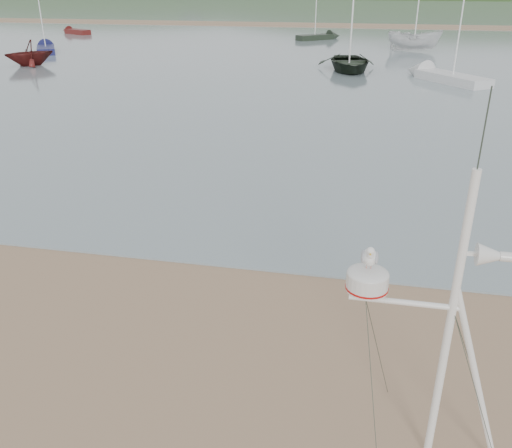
% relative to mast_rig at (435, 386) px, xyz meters
% --- Properties ---
extents(ground, '(560.00, 560.00, 0.00)m').
position_rel_mast_rig_xyz_m(ground, '(-4.21, 0.34, -1.14)').
color(ground, '#87684E').
rests_on(ground, ground).
extents(water, '(560.00, 256.00, 0.04)m').
position_rel_mast_rig_xyz_m(water, '(-4.21, 132.34, -1.12)').
color(water, gray).
rests_on(water, ground).
extents(sandbar, '(560.00, 7.00, 0.07)m').
position_rel_mast_rig_xyz_m(sandbar, '(-4.21, 70.34, -1.07)').
color(sandbar, '#87684E').
rests_on(sandbar, water).
extents(hill_ridge, '(620.00, 180.00, 80.00)m').
position_rel_mast_rig_xyz_m(hill_ridge, '(14.31, 235.34, -20.84)').
color(hill_ridge, '#1F3616').
rests_on(hill_ridge, ground).
extents(mast_rig, '(2.10, 2.24, 4.74)m').
position_rel_mast_rig_xyz_m(mast_rig, '(0.00, 0.00, 0.00)').
color(mast_rig, white).
rests_on(mast_rig, ground).
extents(boat_dark, '(3.97, 1.72, 5.38)m').
position_rel_mast_rig_xyz_m(boat_dark, '(-2.52, 32.07, 1.59)').
color(boat_dark, black).
rests_on(boat_dark, water).
extents(boat_red, '(3.30, 3.17, 3.30)m').
position_rel_mast_rig_xyz_m(boat_red, '(-24.71, 30.04, 0.55)').
color(boat_red, '#511412').
rests_on(boat_red, water).
extents(boat_white, '(1.92, 1.88, 4.46)m').
position_rel_mast_rig_xyz_m(boat_white, '(2.33, 44.24, 1.12)').
color(boat_white, silver).
rests_on(boat_white, water).
extents(sailboat_blue_near, '(4.07, 5.48, 5.61)m').
position_rel_mast_rig_xyz_m(sailboat_blue_near, '(-28.31, 37.98, -0.84)').
color(sailboat_blue_near, '#141647').
rests_on(sailboat_blue_near, ground).
extents(sailboat_dark_mid, '(4.62, 4.42, 5.18)m').
position_rel_mast_rig_xyz_m(sailboat_dark_mid, '(-5.99, 52.46, -0.84)').
color(sailboat_dark_mid, black).
rests_on(sailboat_dark_mid, ground).
extents(sailboat_white_near, '(5.11, 6.01, 6.36)m').
position_rel_mast_rig_xyz_m(sailboat_white_near, '(2.71, 30.01, -0.84)').
color(sailboat_white_near, silver).
rests_on(sailboat_white_near, ground).
extents(dinghy_red_far, '(4.52, 3.03, 1.10)m').
position_rel_mast_rig_xyz_m(dinghy_red_far, '(-34.11, 53.00, -0.85)').
color(dinghy_red_far, '#511412').
rests_on(dinghy_red_far, ground).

